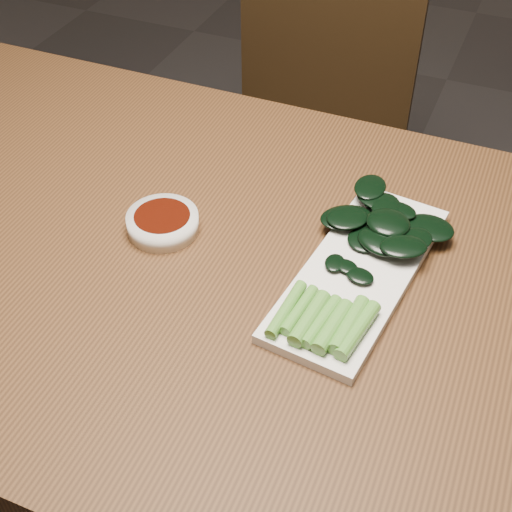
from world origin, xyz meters
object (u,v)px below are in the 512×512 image
(sauce_bowl, at_px, (163,222))
(serving_plate, at_px, (359,272))
(chair_far, at_px, (310,132))
(table, at_px, (245,300))
(gai_lan, at_px, (366,253))

(sauce_bowl, relative_size, serving_plate, 0.29)
(sauce_bowl, bearing_deg, serving_plate, 3.53)
(serving_plate, bearing_deg, chair_far, 113.21)
(sauce_bowl, bearing_deg, chair_far, 91.29)
(table, relative_size, sauce_bowl, 14.01)
(sauce_bowl, xyz_separation_m, serving_plate, (0.28, 0.02, -0.01))
(sauce_bowl, height_order, serving_plate, sauce_bowl)
(chair_far, bearing_deg, table, -81.73)
(table, relative_size, gai_lan, 4.17)
(table, bearing_deg, chair_far, 101.48)
(gai_lan, bearing_deg, serving_plate, -96.96)
(gai_lan, bearing_deg, table, -159.49)
(chair_far, distance_m, serving_plate, 0.79)
(table, xyz_separation_m, gai_lan, (0.15, 0.06, 0.10))
(serving_plate, bearing_deg, table, -166.20)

